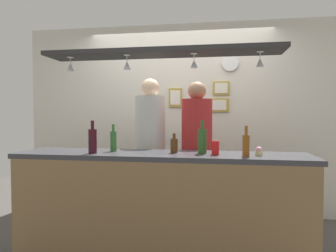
# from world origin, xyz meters

# --- Properties ---
(ground_plane) EXTENTS (8.00, 8.00, 0.00)m
(ground_plane) POSITION_xyz_m (0.00, 0.00, 0.00)
(ground_plane) COLOR #4C4742
(back_wall) EXTENTS (4.40, 0.06, 2.60)m
(back_wall) POSITION_xyz_m (0.00, 1.10, 1.30)
(back_wall) COLOR silver
(back_wall) RESTS_ON ground_plane
(bar_counter) EXTENTS (2.70, 0.55, 1.01)m
(bar_counter) POSITION_xyz_m (0.00, -0.50, 0.68)
(bar_counter) COLOR #38383D
(bar_counter) RESTS_ON ground_plane
(overhead_glass_rack) EXTENTS (2.20, 0.36, 0.04)m
(overhead_glass_rack) POSITION_xyz_m (0.00, -0.30, 1.93)
(overhead_glass_rack) COLOR black
(hanging_wineglass_far_left) EXTENTS (0.07, 0.07, 0.13)m
(hanging_wineglass_far_left) POSITION_xyz_m (-0.88, -0.34, 1.82)
(hanging_wineglass_far_left) COLOR silver
(hanging_wineglass_far_left) RESTS_ON overhead_glass_rack
(hanging_wineglass_left) EXTENTS (0.07, 0.07, 0.13)m
(hanging_wineglass_left) POSITION_xyz_m (-0.31, -0.36, 1.82)
(hanging_wineglass_left) COLOR silver
(hanging_wineglass_left) RESTS_ON overhead_glass_rack
(hanging_wineglass_center_left) EXTENTS (0.07, 0.07, 0.13)m
(hanging_wineglass_center_left) POSITION_xyz_m (0.31, -0.33, 1.82)
(hanging_wineglass_center_left) COLOR silver
(hanging_wineglass_center_left) RESTS_ON overhead_glass_rack
(hanging_wineglass_center) EXTENTS (0.07, 0.07, 0.13)m
(hanging_wineglass_center) POSITION_xyz_m (0.88, -0.32, 1.82)
(hanging_wineglass_center) COLOR silver
(hanging_wineglass_center) RESTS_ON overhead_glass_rack
(person_left_white_patterned_shirt) EXTENTS (0.34, 0.34, 1.77)m
(person_left_white_patterned_shirt) POSITION_xyz_m (-0.23, 0.29, 1.07)
(person_left_white_patterned_shirt) COLOR #2D334C
(person_left_white_patterned_shirt) RESTS_ON ground_plane
(person_middle_red_shirt) EXTENTS (0.34, 0.34, 1.72)m
(person_middle_red_shirt) POSITION_xyz_m (0.29, 0.29, 1.04)
(person_middle_red_shirt) COLOR #2D334C
(person_middle_red_shirt) RESTS_ON ground_plane
(bottle_beer_amber_tall) EXTENTS (0.06, 0.06, 0.26)m
(bottle_beer_amber_tall) POSITION_xyz_m (0.76, -0.45, 1.11)
(bottle_beer_amber_tall) COLOR brown
(bottle_beer_amber_tall) RESTS_ON bar_counter
(bottle_wine_dark_red) EXTENTS (0.08, 0.08, 0.30)m
(bottle_wine_dark_red) POSITION_xyz_m (-0.61, -0.47, 1.12)
(bottle_wine_dark_red) COLOR #380F19
(bottle_wine_dark_red) RESTS_ON bar_counter
(bottle_beer_green_import) EXTENTS (0.06, 0.06, 0.26)m
(bottle_beer_green_import) POSITION_xyz_m (-0.47, -0.29, 1.11)
(bottle_beer_green_import) COLOR #336B2D
(bottle_beer_green_import) RESTS_ON bar_counter
(bottle_champagne_green) EXTENTS (0.08, 0.08, 0.30)m
(bottle_champagne_green) POSITION_xyz_m (0.38, -0.30, 1.12)
(bottle_champagne_green) COLOR #2D5623
(bottle_champagne_green) RESTS_ON bar_counter
(bottle_beer_brown_stubby) EXTENTS (0.07, 0.07, 0.18)m
(bottle_beer_brown_stubby) POSITION_xyz_m (0.12, -0.31, 1.08)
(bottle_beer_brown_stubby) COLOR #512D14
(bottle_beer_brown_stubby) RESTS_ON bar_counter
(drink_can) EXTENTS (0.07, 0.07, 0.12)m
(drink_can) POSITION_xyz_m (0.50, -0.39, 1.07)
(drink_can) COLOR red
(drink_can) RESTS_ON bar_counter
(cupcake) EXTENTS (0.06, 0.06, 0.08)m
(cupcake) POSITION_xyz_m (0.87, -0.39, 1.04)
(cupcake) COLOR beige
(cupcake) RESTS_ON bar_counter
(picture_frame_crest) EXTENTS (0.18, 0.02, 0.26)m
(picture_frame_crest) POSITION_xyz_m (-0.05, 1.06, 1.59)
(picture_frame_crest) COLOR #B29338
(picture_frame_crest) RESTS_ON back_wall
(picture_frame_lower_pair) EXTENTS (0.30, 0.02, 0.18)m
(picture_frame_lower_pair) POSITION_xyz_m (0.52, 1.06, 1.48)
(picture_frame_lower_pair) COLOR #B29338
(picture_frame_lower_pair) RESTS_ON back_wall
(picture_frame_upper_small) EXTENTS (0.22, 0.02, 0.18)m
(picture_frame_upper_small) POSITION_xyz_m (0.57, 1.06, 1.71)
(picture_frame_upper_small) COLOR #B29338
(picture_frame_upper_small) RESTS_ON back_wall
(wall_clock) EXTENTS (0.22, 0.03, 0.22)m
(wall_clock) POSITION_xyz_m (0.68, 1.05, 2.05)
(wall_clock) COLOR white
(wall_clock) RESTS_ON back_wall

